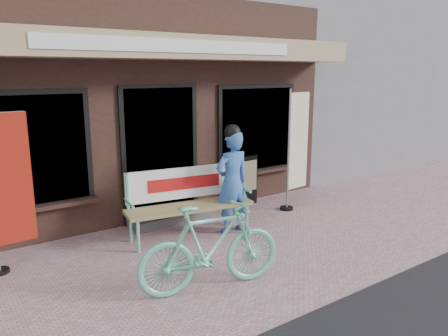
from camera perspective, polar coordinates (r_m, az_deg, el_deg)
ground at (r=5.83m, az=1.08°, el=-11.82°), size 70.00×70.00×0.00m
storefront at (r=9.79m, az=-16.87°, el=15.45°), size 7.00×6.77×6.00m
neighbor_right_near at (r=15.21m, az=15.37°, el=13.59°), size 10.00×7.00×5.60m
bench at (r=6.45m, az=-4.81°, el=-3.78°), size 1.93×0.77×1.02m
person at (r=6.53m, az=1.07°, el=-1.59°), size 0.57×0.37×1.65m
bicycle at (r=4.91m, az=-1.75°, el=-10.28°), size 1.73×0.80×1.00m
nobori_red at (r=5.83m, az=-26.27°, el=-2.37°), size 0.59×0.24×2.01m
nobori_cream at (r=7.77m, az=9.45°, el=2.65°), size 0.63×0.26×2.12m
menu_stand at (r=7.96m, az=2.98°, el=-1.60°), size 0.46×0.12×0.90m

